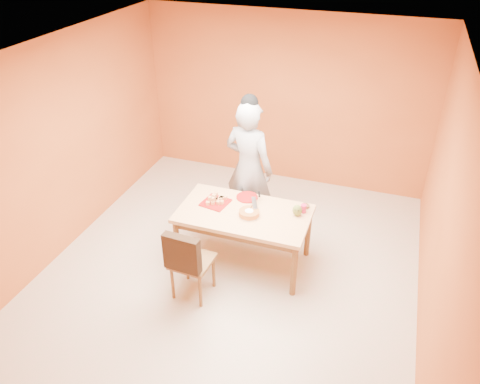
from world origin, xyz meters
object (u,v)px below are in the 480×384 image
(person, at_px, (249,168))
(egg_ornament, at_px, (297,210))
(red_dinner_plate, at_px, (247,197))
(dining_chair, at_px, (191,260))
(magenta_glass, at_px, (303,209))
(dining_table, at_px, (244,218))
(pastry_platter, at_px, (215,203))
(sponge_cake, at_px, (249,213))
(checker_tin, at_px, (305,206))

(person, distance_m, egg_ornament, 1.01)
(person, bearing_deg, red_dinner_plate, 118.09)
(dining_chair, xyz_separation_m, egg_ornament, (1.00, 0.90, 0.33))
(person, height_order, magenta_glass, person)
(dining_table, distance_m, pastry_platter, 0.42)
(red_dinner_plate, relative_size, egg_ornament, 1.86)
(dining_table, bearing_deg, dining_chair, -116.33)
(pastry_platter, relative_size, magenta_glass, 3.02)
(dining_table, relative_size, sponge_cake, 6.42)
(sponge_cake, distance_m, magenta_glass, 0.66)
(pastry_platter, height_order, sponge_cake, sponge_cake)
(red_dinner_plate, bearing_deg, pastry_platter, -143.20)
(person, bearing_deg, dining_table, 116.51)
(red_dinner_plate, relative_size, magenta_glass, 2.68)
(person, bearing_deg, pastry_platter, 84.21)
(pastry_platter, bearing_deg, checker_tin, 14.34)
(dining_table, xyz_separation_m, magenta_glass, (0.68, 0.24, 0.15))
(dining_chair, relative_size, person, 0.51)
(sponge_cake, bearing_deg, person, 108.45)
(dining_chair, bearing_deg, checker_tin, 49.63)
(dining_chair, xyz_separation_m, pastry_platter, (-0.03, 0.83, 0.27))
(red_dinner_plate, bearing_deg, dining_chair, -105.89)
(dining_chair, distance_m, pastry_platter, 0.87)
(red_dinner_plate, height_order, checker_tin, checker_tin)
(dining_table, xyz_separation_m, checker_tin, (0.68, 0.35, 0.11))
(dining_chair, height_order, person, person)
(person, bearing_deg, sponge_cake, 121.16)
(pastry_platter, relative_size, egg_ornament, 2.10)
(person, bearing_deg, checker_tin, 168.65)
(red_dinner_plate, bearing_deg, person, 105.38)
(egg_ornament, height_order, magenta_glass, egg_ornament)
(magenta_glass, bearing_deg, dining_chair, -136.69)
(egg_ornament, height_order, checker_tin, egg_ornament)
(dining_table, xyz_separation_m, red_dinner_plate, (-0.07, 0.32, 0.10))
(dining_chair, bearing_deg, person, 85.78)
(magenta_glass, distance_m, checker_tin, 0.12)
(sponge_cake, bearing_deg, dining_chair, -123.03)
(dining_chair, relative_size, checker_tin, 9.40)
(dining_table, height_order, checker_tin, checker_tin)
(pastry_platter, xyz_separation_m, magenta_glass, (1.08, 0.16, 0.04))
(dining_chair, distance_m, checker_tin, 1.55)
(magenta_glass, bearing_deg, person, 149.95)
(dining_chair, bearing_deg, egg_ornament, 45.11)
(dining_chair, distance_m, sponge_cake, 0.89)
(sponge_cake, height_order, checker_tin, sponge_cake)
(sponge_cake, relative_size, magenta_glass, 2.43)
(dining_table, bearing_deg, checker_tin, 27.24)
(person, height_order, pastry_platter, person)
(dining_table, distance_m, checker_tin, 0.77)
(dining_table, height_order, dining_chair, dining_chair)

